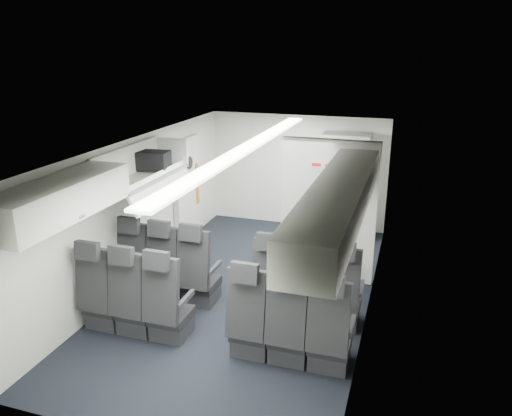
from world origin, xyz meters
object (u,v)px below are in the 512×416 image
Objects in this scene: flight_attendant at (301,207)px; carry_on_bag at (153,160)px; boarding_door at (187,190)px; seat_row_front at (235,283)px; seat_row_mid at (208,316)px; galley_unit at (344,185)px.

flight_attendant is 2.60m from carry_on_bag.
seat_row_front is at bearing -51.84° from boarding_door.
carry_on_bag reaches higher than seat_row_mid.
galley_unit is 4.34× the size of carry_on_bag.
carry_on_bag is at bearing 124.98° from flight_attendant.
boarding_door is at bearing 92.04° from carry_on_bag.
galley_unit is (0.95, 4.15, 0.55)m from seat_row_mid.
boarding_door is at bearing 128.16° from seat_row_front.
galley_unit reaches higher than seat_row_front.
flight_attendant is (-0.54, -1.10, -0.13)m from galley_unit.
seat_row_front is 2.11m from carry_on_bag.
carry_on_bag is at bearing 157.05° from seat_row_front.
seat_row_front is at bearing 90.00° from seat_row_mid.
boarding_door is 1.73m from carry_on_bag.
seat_row_mid is (0.00, -0.90, 0.00)m from seat_row_front.
galley_unit is at bearing -31.21° from flight_attendant.
flight_attendant is at bearing 82.43° from seat_row_mid.
flight_attendant reaches higher than seat_row_mid.
galley_unit is at bearing 24.28° from boarding_door.
flight_attendant reaches higher than seat_row_front.
seat_row_front is at bearing -106.28° from galley_unit.
boarding_door is at bearing -155.72° from galley_unit.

